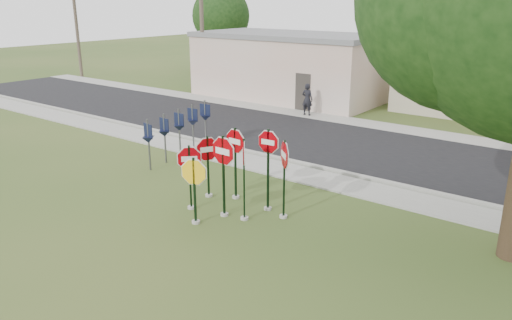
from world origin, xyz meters
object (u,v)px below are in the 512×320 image
Objects in this scene: stop_sign_yellow at (194,183)px; pedestrian at (307,99)px; utility_pole_near at (202,20)px; stop_sign_left at (190,169)px; stop_sign_center at (223,164)px.

stop_sign_yellow reaches higher than pedestrian.
utility_pole_near is (-13.71, 15.12, 3.71)m from stop_sign_yellow.
stop_sign_yellow is 1.10m from stop_sign_left.
stop_sign_left is 0.23× the size of utility_pole_near.
stop_sign_yellow is (-0.32, -0.91, -0.40)m from stop_sign_center.
stop_sign_center is at bearing 107.70° from pedestrian.
stop_sign_yellow is at bearing 105.26° from pedestrian.
stop_sign_left is at bearing 141.10° from stop_sign_yellow.
stop_sign_center is at bearing 10.73° from stop_sign_left.
utility_pole_near reaches higher than pedestrian.
stop_sign_left is at bearing -48.29° from utility_pole_near.
utility_pole_near reaches higher than stop_sign_yellow.
stop_sign_left reaches higher than pedestrian.
stop_sign_center is at bearing 70.80° from stop_sign_yellow.
stop_sign_yellow is at bearing -109.20° from stop_sign_center.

